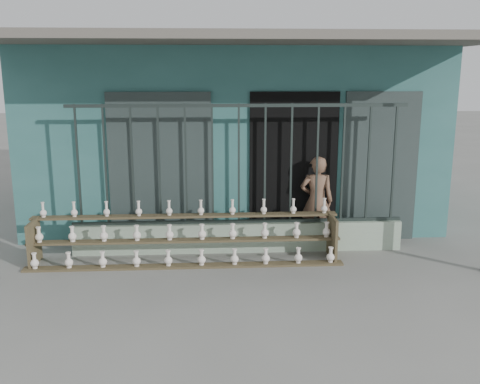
{
  "coord_description": "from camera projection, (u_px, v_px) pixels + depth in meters",
  "views": [
    {
      "loc": [
        -0.45,
        -6.51,
        2.7
      ],
      "look_at": [
        0.0,
        1.0,
        1.0
      ],
      "focal_mm": 40.0,
      "sensor_mm": 36.0,
      "label": 1
    }
  ],
  "objects": [
    {
      "name": "workshop_building",
      "position": [
        231.0,
        126.0,
        10.73
      ],
      "size": [
        7.4,
        6.6,
        3.21
      ],
      "color": "#2E6260",
      "rests_on": "ground"
    },
    {
      "name": "elderly_woman",
      "position": [
        317.0,
        201.0,
        8.4
      ],
      "size": [
        0.56,
        0.4,
        1.43
      ],
      "primitive_type": "imported",
      "rotation": [
        0.0,
        0.0,
        3.02
      ],
      "color": "brown",
      "rests_on": "ground"
    },
    {
      "name": "security_fence",
      "position": [
        239.0,
        165.0,
        7.93
      ],
      "size": [
        5.0,
        0.04,
        1.8
      ],
      "color": "#283330",
      "rests_on": "parapet_wall"
    },
    {
      "name": "ground",
      "position": [
        245.0,
        284.0,
        6.97
      ],
      "size": [
        60.0,
        60.0,
        0.0
      ],
      "primitive_type": "plane",
      "color": "slate"
    },
    {
      "name": "shelf_rack",
      "position": [
        185.0,
        238.0,
        7.7
      ],
      "size": [
        4.5,
        0.68,
        0.85
      ],
      "color": "brown",
      "rests_on": "ground"
    },
    {
      "name": "parapet_wall",
      "position": [
        239.0,
        237.0,
        8.18
      ],
      "size": [
        5.0,
        0.2,
        0.45
      ],
      "primitive_type": "cube",
      "color": "#95AC93",
      "rests_on": "ground"
    }
  ]
}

